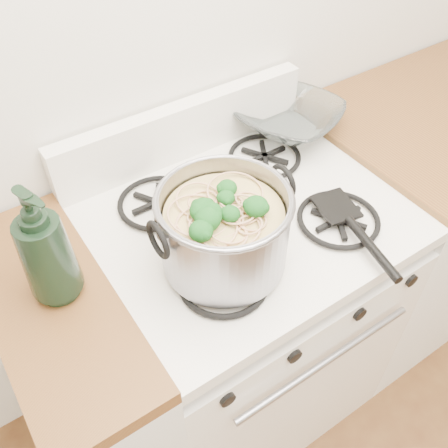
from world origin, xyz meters
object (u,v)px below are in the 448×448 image
Objects in this scene: spatula at (336,204)px; glass_bowl at (289,123)px; bottle at (44,246)px; stock_pot at (224,231)px; gas_range at (242,319)px.

glass_bowl is (0.12, 0.33, 0.00)m from spatula.
spatula is 0.68m from bottle.
bottle is (-0.66, 0.14, 0.13)m from spatula.
bottle reaches higher than stock_pot.
bottle is (-0.48, 0.02, 0.63)m from gas_range.
gas_range is 3.26× the size of bottle.
stock_pot is 1.12× the size of bottle.
bottle reaches higher than spatula.
spatula is 1.09× the size of bottle.
stock_pot is at bearing -144.41° from glass_bowl.
glass_bowl is (0.30, 0.21, 0.50)m from gas_range.
gas_range is 2.98× the size of spatula.
gas_range is at bearing -144.75° from glass_bowl.
gas_range is 0.54m from spatula.
gas_range is at bearing 36.32° from stock_pot.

